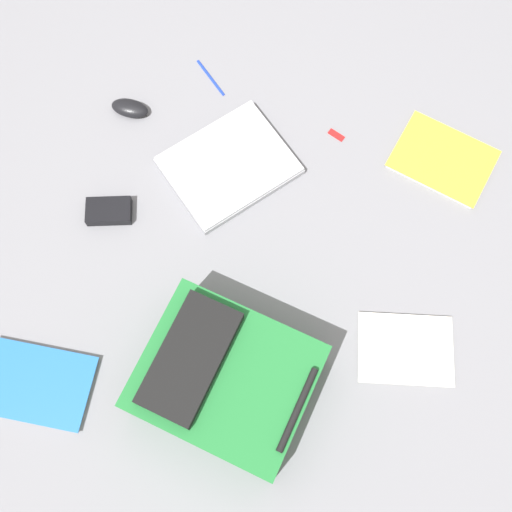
# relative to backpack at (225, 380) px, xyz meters

# --- Properties ---
(ground_plane) EXTENTS (3.75, 3.75, 0.00)m
(ground_plane) POSITION_rel_backpack_xyz_m (-0.31, -0.01, -0.09)
(ground_plane) COLOR slate
(backpack) EXTENTS (0.38, 0.43, 0.20)m
(backpack) POSITION_rel_backpack_xyz_m (0.00, 0.00, 0.00)
(backpack) COLOR #1E662D
(backpack) RESTS_ON ground_plane
(laptop) EXTENTS (0.43, 0.42, 0.03)m
(laptop) POSITION_rel_backpack_xyz_m (-0.58, -0.19, -0.07)
(laptop) COLOR #929296
(laptop) RESTS_ON ground_plane
(book_comic) EXTENTS (0.22, 0.30, 0.02)m
(book_comic) POSITION_rel_backpack_xyz_m (0.15, -0.45, -0.08)
(book_comic) COLOR silver
(book_comic) RESTS_ON ground_plane
(book_manual) EXTENTS (0.25, 0.31, 0.02)m
(book_manual) POSITION_rel_backpack_xyz_m (-0.79, 0.38, -0.08)
(book_manual) COLOR silver
(book_manual) RESTS_ON ground_plane
(book_red) EXTENTS (0.24, 0.28, 0.01)m
(book_red) POSITION_rel_backpack_xyz_m (-0.23, 0.41, -0.08)
(book_red) COLOR silver
(book_red) RESTS_ON ground_plane
(computer_mouse) EXTENTS (0.06, 0.11, 0.04)m
(computer_mouse) POSITION_rel_backpack_xyz_m (-0.67, -0.52, -0.07)
(computer_mouse) COLOR black
(computer_mouse) RESTS_ON ground_plane
(power_brick) EXTENTS (0.11, 0.14, 0.03)m
(power_brick) POSITION_rel_backpack_xyz_m (-0.35, -0.46, -0.07)
(power_brick) COLOR black
(power_brick) RESTS_ON ground_plane
(pen_black) EXTENTS (0.10, 0.12, 0.01)m
(pen_black) POSITION_rel_backpack_xyz_m (-0.85, -0.34, -0.09)
(pen_black) COLOR #1933B2
(pen_black) RESTS_ON ground_plane
(usb_stick) EXTENTS (0.03, 0.05, 0.01)m
(usb_stick) POSITION_rel_backpack_xyz_m (-0.78, 0.07, -0.09)
(usb_stick) COLOR #B21919
(usb_stick) RESTS_ON ground_plane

